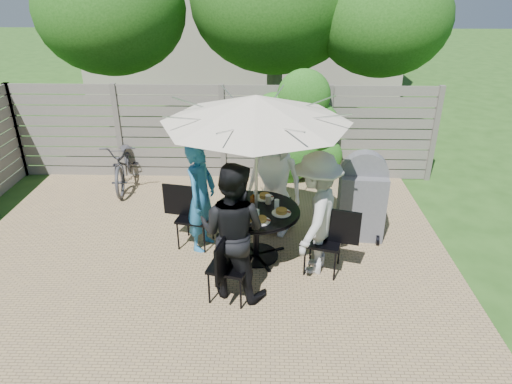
{
  "coord_description": "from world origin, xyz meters",
  "views": [
    {
      "loc": [
        0.87,
        -5.3,
        3.69
      ],
      "look_at": [
        0.71,
        0.38,
        0.94
      ],
      "focal_mm": 32.0,
      "sensor_mm": 36.0,
      "label": 1
    }
  ],
  "objects_px": {
    "chair_back": "(277,211)",
    "coffee_cup": "(268,200)",
    "glass_left": "(235,205)",
    "bicycle": "(125,162)",
    "person_front": "(233,232)",
    "chair_right": "(324,253)",
    "bbq_grill": "(362,199)",
    "plate_back": "(265,197)",
    "glass_front": "(257,215)",
    "plate_right": "(281,212)",
    "umbrella": "(256,109)",
    "glass_right": "(277,204)",
    "syrup_jug": "(253,202)",
    "glass_back": "(255,196)",
    "plate_extra": "(261,220)",
    "chair_left": "(195,228)",
    "person_back": "(275,179)",
    "plate_front": "(247,220)",
    "person_left": "(201,198)",
    "plate_left": "(232,204)",
    "patio_table": "(256,224)",
    "chair_front": "(229,279)",
    "person_right": "(316,214)"
  },
  "relations": [
    {
      "from": "glass_back",
      "to": "plate_extra",
      "type": "bearing_deg",
      "value": -81.31
    },
    {
      "from": "patio_table",
      "to": "plate_back",
      "type": "distance_m",
      "value": 0.44
    },
    {
      "from": "plate_right",
      "to": "bicycle",
      "type": "bearing_deg",
      "value": 138.78
    },
    {
      "from": "chair_left",
      "to": "glass_front",
      "type": "bearing_deg",
      "value": -20.68
    },
    {
      "from": "chair_left",
      "to": "chair_right",
      "type": "xyz_separation_m",
      "value": [
        1.84,
        -0.6,
        -0.0
      ]
    },
    {
      "from": "plate_extra",
      "to": "glass_left",
      "type": "relative_size",
      "value": 1.71
    },
    {
      "from": "chair_back",
      "to": "plate_extra",
      "type": "distance_m",
      "value": 1.39
    },
    {
      "from": "chair_back",
      "to": "chair_right",
      "type": "relative_size",
      "value": 0.89
    },
    {
      "from": "patio_table",
      "to": "glass_front",
      "type": "relative_size",
      "value": 10.66
    },
    {
      "from": "coffee_cup",
      "to": "person_front",
      "type": "bearing_deg",
      "value": -113.73
    },
    {
      "from": "plate_left",
      "to": "bbq_grill",
      "type": "xyz_separation_m",
      "value": [
        1.9,
        0.54,
        -0.17
      ]
    },
    {
      "from": "chair_back",
      "to": "coffee_cup",
      "type": "distance_m",
      "value": 0.95
    },
    {
      "from": "coffee_cup",
      "to": "bbq_grill",
      "type": "distance_m",
      "value": 1.49
    },
    {
      "from": "chair_right",
      "to": "bbq_grill",
      "type": "xyz_separation_m",
      "value": [
        0.64,
        0.95,
        0.34
      ]
    },
    {
      "from": "chair_left",
      "to": "glass_back",
      "type": "bearing_deg",
      "value": 9.74
    },
    {
      "from": "chair_right",
      "to": "umbrella",
      "type": "bearing_deg",
      "value": -2.36
    },
    {
      "from": "patio_table",
      "to": "syrup_jug",
      "type": "height_order",
      "value": "syrup_jug"
    },
    {
      "from": "chair_left",
      "to": "glass_front",
      "type": "distance_m",
      "value": 1.23
    },
    {
      "from": "person_front",
      "to": "bicycle",
      "type": "xyz_separation_m",
      "value": [
        -2.29,
        3.21,
        -0.42
      ]
    },
    {
      "from": "chair_back",
      "to": "bicycle",
      "type": "distance_m",
      "value": 3.22
    },
    {
      "from": "chair_back",
      "to": "glass_back",
      "type": "height_order",
      "value": "glass_back"
    },
    {
      "from": "umbrella",
      "to": "glass_right",
      "type": "xyz_separation_m",
      "value": [
        0.28,
        0.02,
        -1.33
      ]
    },
    {
      "from": "plate_back",
      "to": "glass_front",
      "type": "xyz_separation_m",
      "value": [
        -0.09,
        -0.62,
        0.05
      ]
    },
    {
      "from": "plate_back",
      "to": "glass_front",
      "type": "distance_m",
      "value": 0.63
    },
    {
      "from": "person_front",
      "to": "bbq_grill",
      "type": "distance_m",
      "value": 2.34
    },
    {
      "from": "chair_left",
      "to": "glass_left",
      "type": "xyz_separation_m",
      "value": [
        0.64,
        -0.32,
        0.56
      ]
    },
    {
      "from": "person_front",
      "to": "plate_right",
      "type": "bearing_deg",
      "value": -113.45
    },
    {
      "from": "person_left",
      "to": "person_back",
      "type": "bearing_deg",
      "value": -45.0
    },
    {
      "from": "chair_back",
      "to": "glass_back",
      "type": "xyz_separation_m",
      "value": [
        -0.32,
        -0.64,
        0.59
      ]
    },
    {
      "from": "chair_back",
      "to": "chair_left",
      "type": "xyz_separation_m",
      "value": [
        -1.22,
        -0.61,
        0.03
      ]
    },
    {
      "from": "plate_back",
      "to": "person_back",
      "type": "bearing_deg",
      "value": 71.71
    },
    {
      "from": "person_right",
      "to": "bicycle",
      "type": "distance_m",
      "value": 4.29
    },
    {
      "from": "syrup_jug",
      "to": "plate_extra",
      "type": "bearing_deg",
      "value": -73.86
    },
    {
      "from": "chair_left",
      "to": "person_left",
      "type": "height_order",
      "value": "person_left"
    },
    {
      "from": "person_back",
      "to": "chair_left",
      "type": "distance_m",
      "value": 1.4
    },
    {
      "from": "glass_left",
      "to": "syrup_jug",
      "type": "bearing_deg",
      "value": 19.52
    },
    {
      "from": "glass_front",
      "to": "bbq_grill",
      "type": "relative_size",
      "value": 0.1
    },
    {
      "from": "person_left",
      "to": "glass_back",
      "type": "bearing_deg",
      "value": -70.3
    },
    {
      "from": "chair_back",
      "to": "plate_right",
      "type": "bearing_deg",
      "value": 12.64
    },
    {
      "from": "glass_left",
      "to": "bicycle",
      "type": "bearing_deg",
      "value": 132.94
    },
    {
      "from": "umbrella",
      "to": "person_front",
      "type": "distance_m",
      "value": 1.53
    },
    {
      "from": "person_right",
      "to": "umbrella",
      "type": "bearing_deg",
      "value": -90.0
    },
    {
      "from": "plate_extra",
      "to": "coffee_cup",
      "type": "relative_size",
      "value": 2.0
    },
    {
      "from": "chair_left",
      "to": "plate_back",
      "type": "xyz_separation_m",
      "value": [
        1.03,
        0.04,
        0.51
      ]
    },
    {
      "from": "person_back",
      "to": "plate_front",
      "type": "height_order",
      "value": "person_back"
    },
    {
      "from": "chair_front",
      "to": "syrup_jug",
      "type": "relative_size",
      "value": 6.06
    },
    {
      "from": "plate_front",
      "to": "bbq_grill",
      "type": "relative_size",
      "value": 0.19
    },
    {
      "from": "chair_back",
      "to": "person_back",
      "type": "xyz_separation_m",
      "value": [
        -0.04,
        -0.13,
        0.61
      ]
    },
    {
      "from": "plate_back",
      "to": "glass_right",
      "type": "relative_size",
      "value": 1.86
    },
    {
      "from": "chair_left",
      "to": "patio_table",
      "type": "bearing_deg",
      "value": -7.04
    }
  ]
}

